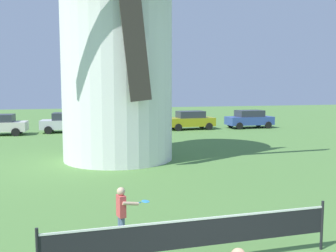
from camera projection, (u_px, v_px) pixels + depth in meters
name	position (u px, v px, depth m)	size (l,w,h in m)	color
windmill	(117.00, 33.00, 18.15)	(10.67, 6.12, 13.64)	white
tennis_net	(195.00, 233.00, 7.46)	(6.00, 0.06, 1.10)	black
player_far	(122.00, 210.00, 8.73)	(0.78, 0.42, 1.28)	slate
parked_car_silver	(69.00, 122.00, 29.69)	(4.41, 2.22, 1.56)	silver
parked_car_black	(130.00, 121.00, 30.91)	(4.35, 1.92, 1.56)	#1E232D
parked_car_mustard	(190.00, 120.00, 31.74)	(3.99, 1.93, 1.56)	#999919
parked_car_blue	(249.00, 119.00, 32.86)	(4.05, 1.90, 1.56)	#334C99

